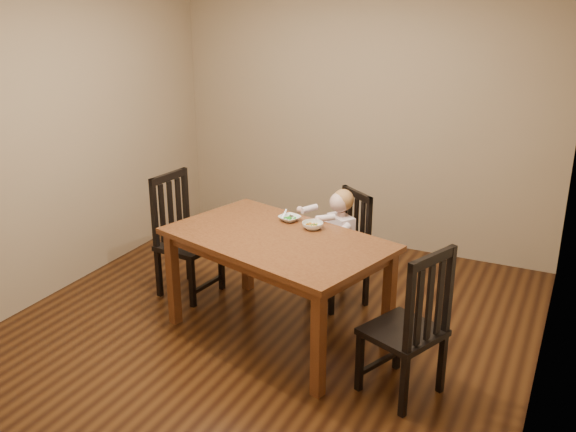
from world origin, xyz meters
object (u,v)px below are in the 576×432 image
at_px(chair_left, 184,237).
at_px(chair_child, 343,250).
at_px(dining_table, 277,249).
at_px(chair_right, 410,327).
at_px(toddler, 339,236).
at_px(bowl_veg, 313,226).
at_px(bowl_peas, 290,218).

bearing_deg(chair_left, chair_child, 115.07).
relative_size(dining_table, chair_left, 1.72).
height_order(chair_right, toddler, chair_right).
bearing_deg(chair_child, bowl_veg, 117.43).
xyz_separation_m(chair_child, bowl_peas, (-0.31, -0.41, 0.37)).
xyz_separation_m(toddler, bowl_peas, (-0.28, -0.37, 0.23)).
xyz_separation_m(chair_child, chair_right, (0.88, -1.10, 0.04)).
bearing_deg(bowl_peas, chair_left, -178.06).
relative_size(chair_child, bowl_peas, 6.07).
distance_m(chair_child, bowl_veg, 0.62).
distance_m(chair_left, bowl_peas, 1.06).
height_order(chair_left, toddler, chair_left).
bearing_deg(chair_child, toddler, 90.00).
xyz_separation_m(dining_table, bowl_veg, (0.17, 0.27, 0.12)).
bearing_deg(chair_right, chair_child, 61.63).
height_order(dining_table, bowl_veg, bowl_veg).
bearing_deg(chair_child, bowl_peas, 88.70).
bearing_deg(chair_right, chair_left, 96.16).
relative_size(chair_child, toddler, 1.81).
bearing_deg(chair_left, bowl_veg, 94.33).
bearing_deg(dining_table, chair_right, -16.61).
height_order(chair_child, bowl_peas, chair_child).
relative_size(chair_child, bowl_veg, 5.95).
bearing_deg(bowl_veg, chair_child, 81.53).
bearing_deg(bowl_veg, toddler, 84.42).
bearing_deg(dining_table, chair_left, 163.43).
height_order(chair_child, chair_left, chair_left).
height_order(chair_right, bowl_veg, chair_right).
xyz_separation_m(chair_left, chair_right, (2.20, -0.65, -0.01)).
relative_size(chair_child, chair_left, 0.91).
relative_size(toddler, bowl_peas, 3.36).
distance_m(chair_left, chair_right, 2.29).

